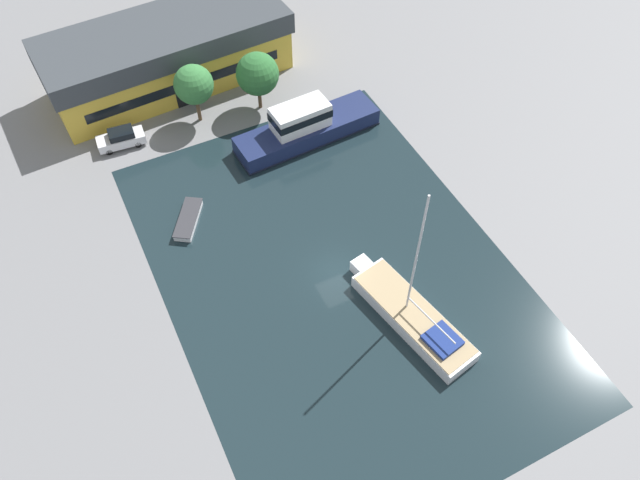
% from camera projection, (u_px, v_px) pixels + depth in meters
% --- Properties ---
extents(ground_plane, '(440.00, 440.00, 0.00)m').
position_uv_depth(ground_plane, '(336.00, 273.00, 48.32)').
color(ground_plane, slate).
extents(water_canal, '(25.55, 37.11, 0.01)m').
position_uv_depth(water_canal, '(336.00, 273.00, 48.32)').
color(water_canal, '#19282D').
rests_on(water_canal, ground).
extents(warehouse_building, '(24.20, 10.56, 6.14)m').
position_uv_depth(warehouse_building, '(167.00, 54.00, 60.62)').
color(warehouse_building, gold).
rests_on(warehouse_building, ground).
extents(quay_tree_near_building, '(3.63, 3.63, 5.92)m').
position_uv_depth(quay_tree_near_building, '(194.00, 85.00, 56.15)').
color(quay_tree_near_building, brown).
rests_on(quay_tree_near_building, ground).
extents(quay_tree_by_water, '(4.02, 4.02, 5.88)m').
position_uv_depth(quay_tree_by_water, '(257.00, 74.00, 57.46)').
color(quay_tree_by_water, brown).
rests_on(quay_tree_by_water, ground).
extents(parked_car, '(4.37, 2.05, 1.70)m').
position_uv_depth(parked_car, '(121.00, 138.00, 56.51)').
color(parked_car, silver).
rests_on(parked_car, ground).
extents(sailboat_moored, '(4.99, 11.78, 13.04)m').
position_uv_depth(sailboat_moored, '(412.00, 315.00, 45.20)').
color(sailboat_moored, white).
rests_on(sailboat_moored, water_canal).
extents(motor_cruiser, '(13.87, 4.42, 3.95)m').
position_uv_depth(motor_cruiser, '(305.00, 127.00, 56.60)').
color(motor_cruiser, '#19234C').
rests_on(motor_cruiser, water_canal).
extents(small_dinghy, '(3.63, 4.48, 0.62)m').
position_uv_depth(small_dinghy, '(188.00, 219.00, 51.27)').
color(small_dinghy, white).
rests_on(small_dinghy, water_canal).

